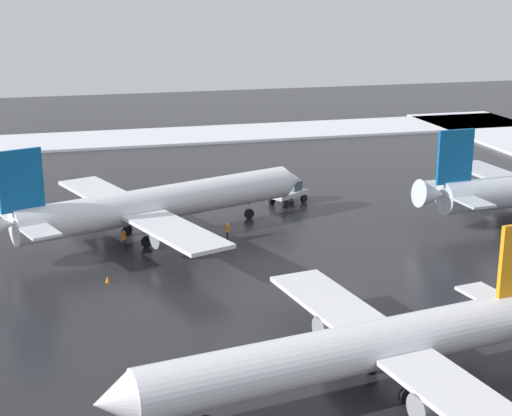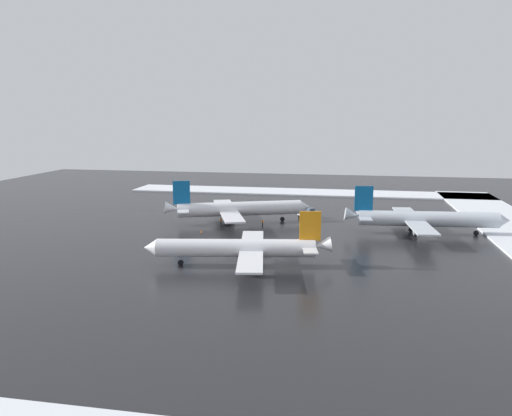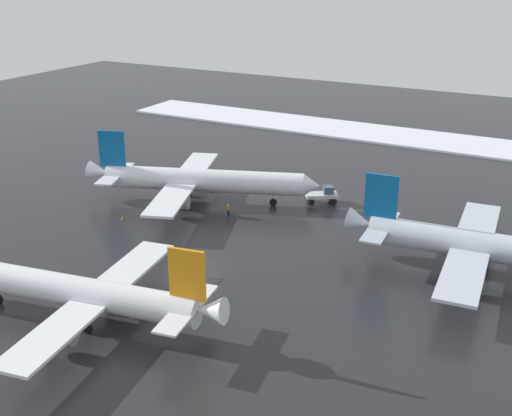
# 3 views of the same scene
# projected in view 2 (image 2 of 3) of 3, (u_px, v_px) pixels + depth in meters

# --- Properties ---
(ground_plane) EXTENTS (240.00, 240.00, 0.00)m
(ground_plane) POSITION_uv_depth(u_px,v_px,m) (279.00, 243.00, 99.22)
(ground_plane) COLOR #232326
(snow_bank_right) EXTENTS (14.00, 116.00, 0.39)m
(snow_bank_right) POSITION_uv_depth(u_px,v_px,m) (306.00, 192.00, 163.99)
(snow_bank_right) COLOR white
(snow_bank_right) RESTS_ON ground_plane
(airplane_parked_starboard) EXTENTS (28.23, 33.42, 10.28)m
(airplane_parked_starboard) POSITION_uv_depth(u_px,v_px,m) (237.00, 209.00, 117.06)
(airplane_parked_starboard) COLOR white
(airplane_parked_starboard) RESTS_ON ground_plane
(airplane_foreground_jet) EXTENTS (28.60, 34.43, 10.22)m
(airplane_foreground_jet) POSITION_uv_depth(u_px,v_px,m) (424.00, 219.00, 105.74)
(airplane_foreground_jet) COLOR silver
(airplane_foreground_jet) RESTS_ON ground_plane
(airplane_parked_portside) EXTENTS (26.34, 31.56, 9.39)m
(airplane_parked_portside) POSITION_uv_depth(u_px,v_px,m) (240.00, 248.00, 83.45)
(airplane_parked_portside) COLOR white
(airplane_parked_portside) RESTS_ON ground_plane
(pushback_tug) EXTENTS (4.33, 5.06, 2.50)m
(pushback_tug) POSITION_uv_depth(u_px,v_px,m) (308.00, 213.00, 122.78)
(pushback_tug) COLOR silver
(pushback_tug) RESTS_ON ground_plane
(ground_crew_by_nose_gear) EXTENTS (0.36, 0.36, 1.71)m
(ground_crew_by_nose_gear) POSITION_uv_depth(u_px,v_px,m) (262.00, 222.00, 113.83)
(ground_crew_by_nose_gear) COLOR black
(ground_crew_by_nose_gear) RESTS_ON ground_plane
(ground_crew_near_tug) EXTENTS (0.36, 0.36, 1.71)m
(ground_crew_near_tug) POSITION_uv_depth(u_px,v_px,m) (221.00, 220.00, 115.73)
(ground_crew_near_tug) COLOR black
(ground_crew_near_tug) RESTS_ON ground_plane
(ground_crew_mid_apron) EXTENTS (0.36, 0.36, 1.71)m
(ground_crew_mid_apron) POSITION_uv_depth(u_px,v_px,m) (233.00, 215.00, 122.30)
(ground_crew_mid_apron) COLOR black
(ground_crew_mid_apron) RESTS_ON ground_plane
(traffic_cone_near_nose) EXTENTS (0.36, 0.36, 0.55)m
(traffic_cone_near_nose) POSITION_uv_depth(u_px,v_px,m) (230.00, 213.00, 128.78)
(traffic_cone_near_nose) COLOR orange
(traffic_cone_near_nose) RESTS_ON ground_plane
(traffic_cone_mid_line) EXTENTS (0.36, 0.36, 0.55)m
(traffic_cone_mid_line) POSITION_uv_depth(u_px,v_px,m) (201.00, 231.00, 108.12)
(traffic_cone_mid_line) COLOR orange
(traffic_cone_mid_line) RESTS_ON ground_plane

